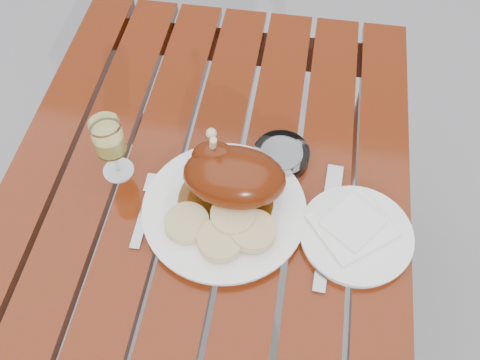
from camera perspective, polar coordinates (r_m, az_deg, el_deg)
name	(u,v)px	position (r m, az deg, el deg)	size (l,w,h in m)	color
ground	(215,337)	(1.71, -2.73, -16.36)	(60.00, 60.00, 0.00)	slate
table	(209,288)	(1.36, -3.36, -11.40)	(0.80, 1.20, 0.75)	maroon
dinner_plate	(225,210)	(1.01, -1.66, -3.27)	(0.31, 0.31, 0.02)	white
roast_duck	(231,175)	(0.98, -0.96, 0.50)	(0.20, 0.18, 0.14)	#5B2F0A
bread_dumplings	(223,227)	(0.96, -1.79, -5.08)	(0.20, 0.13, 0.03)	tan
wine_glass	(112,149)	(1.04, -13.53, 3.28)	(0.06, 0.06, 0.15)	#E8E069
side_plate	(356,235)	(1.01, 12.25, -5.78)	(0.21, 0.21, 0.02)	white
napkin	(352,226)	(1.00, 11.85, -4.82)	(0.13, 0.12, 0.01)	white
ashtray	(281,156)	(1.08, 4.43, 2.60)	(0.11, 0.11, 0.03)	#B2B7BC
fork	(145,213)	(1.03, -10.15, -3.50)	(0.02, 0.15, 0.01)	gray
knife	(326,234)	(1.00, 9.20, -5.71)	(0.02, 0.24, 0.01)	gray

